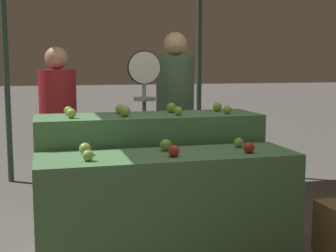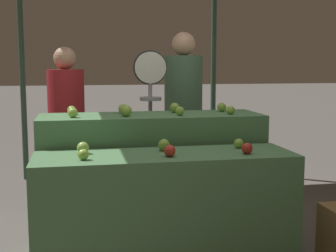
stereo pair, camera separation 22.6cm
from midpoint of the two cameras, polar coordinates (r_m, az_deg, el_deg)
display_counter_front at (r=3.30m, az=-1.96°, el=-10.76°), size 1.78×0.55×0.86m
display_counter_back at (r=3.83m, az=-3.99°, el=-6.55°), size 1.78×0.55×1.06m
apple_front_0 at (r=3.01m, az=-11.88°, el=-3.56°), size 0.07×0.07×0.07m
apple_front_1 at (r=3.08m, az=-1.39°, el=-3.05°), size 0.08×0.08×0.08m
apple_front_2 at (r=3.24m, az=7.89°, el=-2.62°), size 0.08×0.08×0.08m
apple_front_3 at (r=3.22m, az=-12.07°, el=-2.74°), size 0.08×0.08×0.08m
apple_front_4 at (r=3.29m, az=-2.24°, el=-2.34°), size 0.08×0.08×0.08m
apple_front_5 at (r=3.45m, az=6.76°, el=-2.03°), size 0.07×0.07×0.07m
apple_back_0 at (r=3.57m, az=-13.51°, el=1.51°), size 0.08×0.08×0.08m
apple_back_1 at (r=3.60m, az=-7.07°, el=1.81°), size 0.09×0.09×0.09m
apple_back_2 at (r=3.67m, az=-0.53°, el=1.84°), size 0.07×0.07×0.07m
apple_back_3 at (r=3.80m, az=5.56°, el=2.00°), size 0.07×0.07×0.07m
apple_back_4 at (r=3.78m, az=-13.73°, el=1.80°), size 0.07×0.07×0.07m
apple_back_5 at (r=3.81m, az=-7.54°, el=2.06°), size 0.08×0.08×0.08m
apple_back_6 at (r=3.88m, az=-1.25°, el=2.24°), size 0.08×0.08×0.08m
apple_back_7 at (r=3.99m, az=4.42°, el=2.32°), size 0.08×0.08×0.08m
produce_scale at (r=4.28m, az=-4.41°, el=3.56°), size 0.31×0.20×1.59m
person_vendor_at_scale at (r=4.72m, az=-0.50°, el=2.24°), size 0.52×0.52×1.78m
person_customer_left at (r=4.56m, az=-14.62°, el=0.69°), size 0.44×0.44×1.63m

